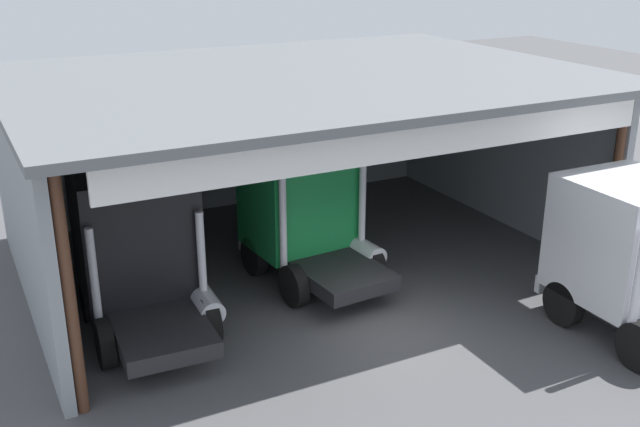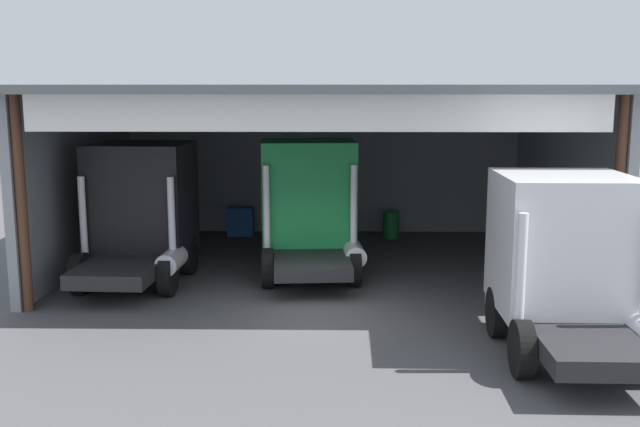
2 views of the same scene
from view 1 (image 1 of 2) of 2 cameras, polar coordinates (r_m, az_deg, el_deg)
name	(u,v)px [view 1 (image 1 of 2)]	position (r m, az deg, el deg)	size (l,w,h in m)	color
ground_plane	(390,333)	(17.44, 5.29, -9.00)	(80.00, 80.00, 0.00)	#4C4C4F
workshop_shed	(282,123)	(20.84, -2.86, 6.88)	(14.67, 11.11, 5.23)	gray
truck_black_left_bay	(139,246)	(17.43, -13.51, -2.43)	(2.77, 4.72, 3.70)	black
truck_green_center_right_bay	(304,205)	(19.52, -1.21, 0.64)	(2.95, 4.61, 3.73)	#197F3D
truck_white_center_bay	(632,253)	(18.20, 22.52, -2.75)	(2.69, 4.65, 3.49)	white
oil_drum	(312,190)	(25.28, -0.61, 1.77)	(0.58, 0.58, 0.94)	#197233
tool_cart	(154,211)	(23.87, -12.45, 0.21)	(0.90, 0.60, 1.00)	#1E59A5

